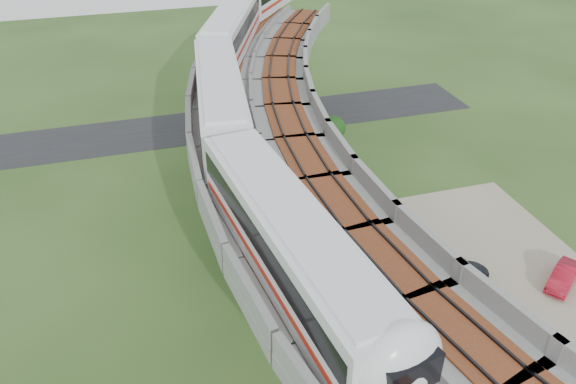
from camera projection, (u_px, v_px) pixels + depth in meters
name	position (u px, v px, depth m)	size (l,w,h in m)	color
ground	(282.00, 321.00, 35.99)	(160.00, 160.00, 0.00)	#2C461C
dirt_lot	(490.00, 299.00, 37.73)	(18.00, 26.00, 0.04)	gray
asphalt_road	(205.00, 126.00, 60.26)	(60.00, 8.00, 0.03)	#232326
viaduct	(345.00, 193.00, 32.07)	(19.58, 73.98, 11.40)	#99968E
metro_train	(255.00, 61.00, 41.40)	(19.24, 59.51, 3.64)	silver
fence	(420.00, 283.00, 37.94)	(3.87, 38.73, 1.50)	#2D382D
tree_0	(332.00, 128.00, 54.34)	(2.75, 2.75, 3.62)	#382314
tree_1	(326.00, 181.00, 46.70)	(2.98, 2.98, 3.29)	#382314
tree_2	(347.00, 228.00, 40.58)	(2.73, 2.73, 3.53)	#382314
tree_3	(418.00, 337.00, 32.52)	(2.29, 2.29, 2.74)	#382314
car_red	(564.00, 277.00, 38.59)	(1.40, 4.02, 1.33)	#AA0F21
car_dark	(465.00, 278.00, 38.44)	(1.89, 4.66, 1.35)	black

